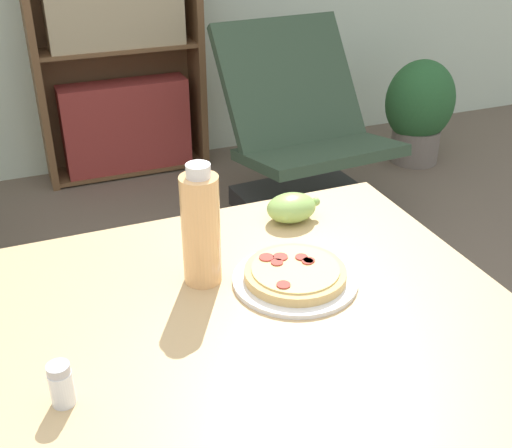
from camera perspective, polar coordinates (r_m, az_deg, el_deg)
dining_table at (r=1.27m, az=-2.09°, el=-12.77°), size 1.12×0.93×0.74m
pizza_on_plate at (r=1.32m, az=3.50°, el=-4.59°), size 0.26×0.26×0.04m
grape_bunch at (r=1.54m, az=3.14°, el=1.43°), size 0.14×0.10×0.07m
drink_bottle at (r=1.28m, az=-4.92°, el=-0.36°), size 0.08×0.08×0.26m
salt_shaker at (r=1.08m, az=-16.93°, el=-13.49°), size 0.04×0.04×0.08m
lounge_chair_far at (r=3.10m, az=4.35°, el=5.95°), size 0.71×0.80×0.88m
bookshelf at (r=3.52m, az=-12.09°, el=14.14°), size 0.87×0.24×1.38m
potted_plant_floor at (r=3.79m, az=14.30°, el=9.83°), size 0.40×0.34×0.59m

